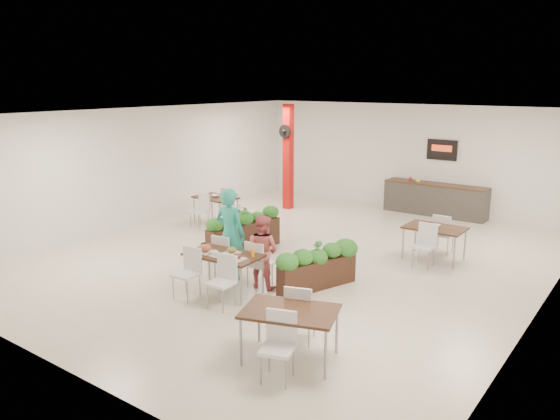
% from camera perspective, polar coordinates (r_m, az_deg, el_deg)
% --- Properties ---
extents(ground, '(12.00, 12.00, 0.00)m').
position_cam_1_polar(ground, '(12.36, 2.05, -4.91)').
color(ground, beige).
rests_on(ground, ground).
extents(room_shell, '(10.10, 12.10, 3.22)m').
position_cam_1_polar(room_shell, '(11.89, 2.13, 4.32)').
color(room_shell, white).
rests_on(room_shell, ground).
extents(red_column, '(0.40, 0.41, 3.20)m').
position_cam_1_polar(red_column, '(16.71, 0.85, 5.68)').
color(red_column, '#AB0E0B').
rests_on(red_column, ground).
extents(service_counter, '(3.00, 0.64, 2.20)m').
position_cam_1_polar(service_counter, '(16.71, 15.89, 1.16)').
color(service_counter, '#322F2C').
rests_on(service_counter, ground).
extents(main_table, '(1.45, 1.70, 0.92)m').
position_cam_1_polar(main_table, '(10.21, -5.96, -5.19)').
color(main_table, black).
rests_on(main_table, ground).
extents(diner_man, '(0.70, 0.49, 1.84)m').
position_cam_1_polar(diner_man, '(10.84, -5.22, -2.50)').
color(diner_man, teal).
rests_on(diner_man, ground).
extents(diner_woman, '(0.73, 0.59, 1.43)m').
position_cam_1_polar(diner_woman, '(10.41, -1.87, -4.31)').
color(diner_woman, '#D25D62').
rests_on(diner_woman, ground).
extents(planter_left, '(0.69, 2.06, 1.09)m').
position_cam_1_polar(planter_left, '(12.66, -3.78, -2.00)').
color(planter_left, black).
rests_on(planter_left, ground).
extents(planter_right, '(0.85, 1.74, 0.94)m').
position_cam_1_polar(planter_right, '(10.39, 3.93, -5.68)').
color(planter_right, black).
rests_on(planter_right, ground).
extents(side_table_a, '(1.24, 1.65, 0.92)m').
position_cam_1_polar(side_table_a, '(15.20, -6.76, 0.93)').
color(side_table_a, black).
rests_on(side_table_a, ground).
extents(side_table_b, '(1.27, 1.62, 0.92)m').
position_cam_1_polar(side_table_b, '(12.46, 15.86, -2.23)').
color(side_table_b, black).
rests_on(side_table_b, ground).
extents(side_table_c, '(1.53, 1.67, 0.92)m').
position_cam_1_polar(side_table_c, '(7.79, 1.06, -11.19)').
color(side_table_c, black).
rests_on(side_table_c, ground).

